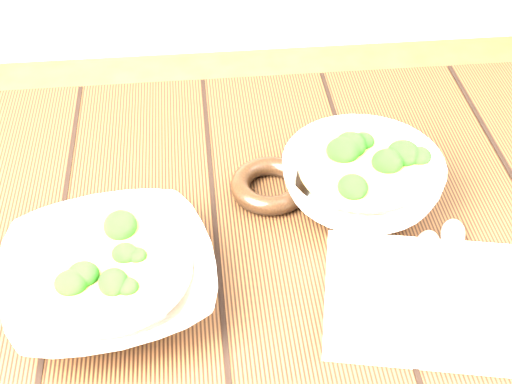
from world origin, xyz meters
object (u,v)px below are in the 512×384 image
at_px(table, 236,313).
at_px(soup_bowl_front, 110,278).
at_px(soup_bowl_back, 362,180).
at_px(trivet, 270,185).
at_px(napkin, 425,299).

xyz_separation_m(table, soup_bowl_front, (-0.15, -0.05, 0.15)).
relative_size(table, soup_bowl_back, 4.41).
bearing_deg(trivet, soup_bowl_back, -12.66).
bearing_deg(soup_bowl_front, table, 20.32).
xyz_separation_m(table, soup_bowl_back, (0.18, 0.08, 0.16)).
distance_m(table, napkin, 0.27).
distance_m(table, trivet, 0.18).
bearing_deg(soup_bowl_back, trivet, 167.34).
xyz_separation_m(soup_bowl_front, napkin, (0.36, -0.05, -0.03)).
distance_m(table, soup_bowl_front, 0.22).
bearing_deg(table, soup_bowl_front, -159.68).
bearing_deg(napkin, table, 166.88).
relative_size(table, soup_bowl_front, 4.31).
bearing_deg(soup_bowl_front, soup_bowl_back, 22.72).
relative_size(soup_bowl_back, trivet, 2.51).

